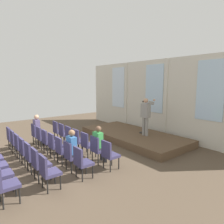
{
  "coord_description": "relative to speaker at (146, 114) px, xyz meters",
  "views": [
    {
      "loc": [
        6.77,
        -1.66,
        2.75
      ],
      "look_at": [
        0.21,
        3.51,
        1.49
      ],
      "focal_mm": 32.17,
      "sensor_mm": 36.0,
      "label": 1
    }
  ],
  "objects": [
    {
      "name": "ground_plane",
      "position": [
        -0.69,
        -5.08,
        -1.31
      ],
      "size": [
        16.88,
        16.88,
        0.0
      ],
      "primitive_type": "plane",
      "color": "brown"
    },
    {
      "name": "rear_partition",
      "position": [
        -0.66,
        1.4,
        0.65
      ],
      "size": [
        10.74,
        0.14,
        3.87
      ],
      "color": "beige",
      "rests_on": "ground"
    },
    {
      "name": "stage_platform",
      "position": [
        -0.69,
        -0.13,
        -1.15
      ],
      "size": [
        5.34,
        2.48,
        0.32
      ],
      "primitive_type": "cube",
      "color": "brown",
      "rests_on": "ground"
    },
    {
      "name": "speaker",
      "position": [
        0.0,
        0.0,
        0.0
      ],
      "size": [
        0.52,
        0.69,
        1.71
      ],
      "color": "gray",
      "rests_on": "stage_platform"
    },
    {
      "name": "mic_stand",
      "position": [
        -0.4,
        0.23,
        -0.66
      ],
      "size": [
        0.28,
        0.28,
        1.55
      ],
      "color": "black",
      "rests_on": "stage_platform"
    },
    {
      "name": "chair_r0_c0",
      "position": [
        -2.66,
        -3.08,
        -0.78
      ],
      "size": [
        0.46,
        0.44,
        0.94
      ],
      "color": "black",
      "rests_on": "ground"
    },
    {
      "name": "chair_r0_c1",
      "position": [
        -2.0,
        -3.08,
        -0.78
      ],
      "size": [
        0.46,
        0.44,
        0.94
      ],
      "color": "black",
      "rests_on": "ground"
    },
    {
      "name": "chair_r0_c2",
      "position": [
        -1.35,
        -3.08,
        -0.78
      ],
      "size": [
        0.46,
        0.44,
        0.94
      ],
      "color": "black",
      "rests_on": "ground"
    },
    {
      "name": "chair_r0_c3",
      "position": [
        -0.69,
        -3.08,
        -0.78
      ],
      "size": [
        0.46,
        0.44,
        0.94
      ],
      "color": "black",
      "rests_on": "ground"
    },
    {
      "name": "chair_r0_c4",
      "position": [
        -0.03,
        -3.08,
        -0.78
      ],
      "size": [
        0.46,
        0.44,
        0.94
      ],
      "color": "black",
      "rests_on": "ground"
    },
    {
      "name": "chair_r0_c5",
      "position": [
        0.63,
        -3.08,
        -0.78
      ],
      "size": [
        0.46,
        0.44,
        0.94
      ],
      "color": "black",
      "rests_on": "ground"
    },
    {
      "name": "audience_r0_c5",
      "position": [
        0.63,
        -2.99,
        -0.6
      ],
      "size": [
        0.36,
        0.39,
        1.29
      ],
      "color": "#2D2D33",
      "rests_on": "ground"
    },
    {
      "name": "chair_r0_c6",
      "position": [
        1.29,
        -3.08,
        -0.78
      ],
      "size": [
        0.46,
        0.44,
        0.94
      ],
      "color": "black",
      "rests_on": "ground"
    },
    {
      "name": "chair_r1_c0",
      "position": [
        -2.66,
        -4.06,
        -0.78
      ],
      "size": [
        0.46,
        0.44,
        0.94
      ],
      "color": "black",
      "rests_on": "ground"
    },
    {
      "name": "audience_r1_c0",
      "position": [
        -2.66,
        -3.98,
        -0.57
      ],
      "size": [
        0.36,
        0.39,
        1.34
      ],
      "color": "#2D2D33",
      "rests_on": "ground"
    },
    {
      "name": "chair_r1_c1",
      "position": [
        -2.0,
        -4.06,
        -0.78
      ],
      "size": [
        0.46,
        0.44,
        0.94
      ],
      "color": "black",
      "rests_on": "ground"
    },
    {
      "name": "chair_r1_c2",
      "position": [
        -1.35,
        -4.06,
        -0.78
      ],
      "size": [
        0.46,
        0.44,
        0.94
      ],
      "color": "black",
      "rests_on": "ground"
    },
    {
      "name": "chair_r1_c3",
      "position": [
        -0.69,
        -4.06,
        -0.78
      ],
      "size": [
        0.46,
        0.44,
        0.94
      ],
      "color": "black",
      "rests_on": "ground"
    },
    {
      "name": "chair_r1_c4",
      "position": [
        -0.03,
        -4.06,
        -0.78
      ],
      "size": [
        0.46,
        0.44,
        0.94
      ],
      "color": "black",
      "rests_on": "ground"
    },
    {
      "name": "chair_r1_c5",
      "position": [
        0.63,
        -4.06,
        -0.78
      ],
      "size": [
        0.46,
        0.44,
        0.94
      ],
      "color": "black",
      "rests_on": "ground"
    },
    {
      "name": "audience_r1_c5",
      "position": [
        0.63,
        -3.98,
        -0.59
      ],
      "size": [
        0.36,
        0.39,
        1.3
      ],
      "color": "#2D2D33",
      "rests_on": "ground"
    },
    {
      "name": "chair_r1_c6",
      "position": [
        1.29,
        -4.06,
        -0.78
      ],
      "size": [
        0.46,
        0.44,
        0.94
      ],
      "color": "black",
      "rests_on": "ground"
    },
    {
      "name": "chair_r2_c0",
      "position": [
        -2.66,
        -5.04,
        -0.78
      ],
      "size": [
        0.46,
        0.44,
        0.94
      ],
      "color": "black",
      "rests_on": "ground"
    },
    {
      "name": "chair_r2_c1",
      "position": [
        -2.0,
        -5.04,
        -0.78
      ],
      "size": [
        0.46,
        0.44,
        0.94
      ],
      "color": "black",
      "rests_on": "ground"
    },
    {
      "name": "chair_r2_c2",
      "position": [
        -1.35,
        -5.04,
        -0.78
      ],
      "size": [
        0.46,
        0.44,
        0.94
      ],
      "color": "black",
      "rests_on": "ground"
    },
    {
      "name": "chair_r2_c3",
      "position": [
        -0.69,
        -5.04,
        -0.78
      ],
      "size": [
        0.46,
        0.44,
        0.94
      ],
      "color": "black",
      "rests_on": "ground"
    },
    {
      "name": "chair_r2_c4",
      "position": [
        -0.03,
        -5.04,
        -0.78
      ],
      "size": [
        0.46,
        0.44,
        0.94
      ],
      "color": "black",
      "rests_on": "ground"
    },
    {
      "name": "chair_r2_c5",
      "position": [
        0.63,
        -5.04,
        -0.78
      ],
      "size": [
        0.46,
        0.44,
        0.94
      ],
      "color": "black",
      "rests_on": "ground"
    },
    {
      "name": "chair_r2_c6",
      "position": [
        1.29,
        -5.04,
        -0.78
      ],
      "size": [
        0.46,
        0.44,
        0.94
      ],
      "color": "black",
      "rests_on": "ground"
    },
    {
      "name": "chair_r3_c6",
      "position": [
        1.29,
        -6.03,
        -0.78
      ],
      "size": [
        0.46,
        0.44,
        0.94
      ],
      "color": "black",
      "rests_on": "ground"
    }
  ]
}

